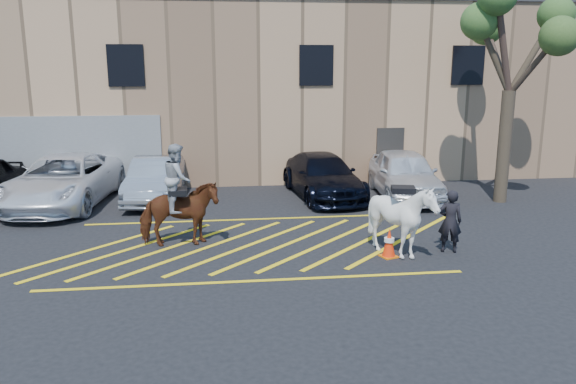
{
  "coord_description": "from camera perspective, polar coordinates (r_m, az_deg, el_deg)",
  "views": [
    {
      "loc": [
        -0.7,
        -14.41,
        4.7
      ],
      "look_at": [
        1.1,
        0.2,
        1.3
      ],
      "focal_mm": 35.0,
      "sensor_mm": 36.0,
      "label": 1
    }
  ],
  "objects": [
    {
      "name": "hatching_zone",
      "position": [
        14.89,
        -3.97,
        -5.41
      ],
      "size": [
        12.6,
        5.12,
        0.01
      ],
      "color": "yellow",
      "rests_on": "ground"
    },
    {
      "name": "car_silver_sedan",
      "position": [
        20.04,
        -13.29,
        1.26
      ],
      "size": [
        1.87,
        4.59,
        1.48
      ],
      "primitive_type": "imported",
      "rotation": [
        0.0,
        0.0,
        -0.07
      ],
      "color": "#9CA0AA",
      "rests_on": "ground"
    },
    {
      "name": "warehouse",
      "position": [
        26.43,
        -5.61,
        10.67
      ],
      "size": [
        32.42,
        10.2,
        7.3
      ],
      "color": "tan",
      "rests_on": "ground"
    },
    {
      "name": "saddled_white",
      "position": [
        14.04,
        11.49,
        -2.71
      ],
      "size": [
        1.87,
        2.02,
        1.91
      ],
      "color": "white",
      "rests_on": "ground"
    },
    {
      "name": "traffic_cone",
      "position": [
        14.12,
        10.23,
        -5.09
      ],
      "size": [
        0.49,
        0.49,
        0.73
      ],
      "color": "orange",
      "rests_on": "ground"
    },
    {
      "name": "car_white_suv",
      "position": [
        20.37,
        11.76,
        1.81
      ],
      "size": [
        2.4,
        5.09,
        1.68
      ],
      "primitive_type": "imported",
      "rotation": [
        0.0,
        0.0,
        -0.08
      ],
      "color": "white",
      "rests_on": "ground"
    },
    {
      "name": "ground",
      "position": [
        15.18,
        -4.03,
        -5.07
      ],
      "size": [
        90.0,
        90.0,
        0.0
      ],
      "primitive_type": "plane",
      "color": "black",
      "rests_on": "ground"
    },
    {
      "name": "mounted_bay",
      "position": [
        14.79,
        -11.06,
        -1.37
      ],
      "size": [
        2.09,
        1.03,
        2.7
      ],
      "color": "#593215",
      "rests_on": "ground"
    },
    {
      "name": "tree",
      "position": [
        20.31,
        21.97,
        14.9
      ],
      "size": [
        3.99,
        4.37,
        7.31
      ],
      "color": "#493E2C",
      "rests_on": "ground"
    },
    {
      "name": "car_blue_suv",
      "position": [
        20.14,
        3.54,
        1.65
      ],
      "size": [
        2.66,
        5.32,
        1.48
      ],
      "primitive_type": "imported",
      "rotation": [
        0.0,
        0.0,
        0.12
      ],
      "color": "black",
      "rests_on": "ground"
    },
    {
      "name": "handler",
      "position": [
        14.71,
        16.14,
        -2.87
      ],
      "size": [
        0.67,
        0.53,
        1.61
      ],
      "primitive_type": "imported",
      "rotation": [
        0.0,
        0.0,
        2.87
      ],
      "color": "black",
      "rests_on": "ground"
    },
    {
      "name": "car_white_pickup",
      "position": [
        20.31,
        -21.84,
        1.09
      ],
      "size": [
        3.44,
        6.28,
        1.67
      ],
      "primitive_type": "imported",
      "rotation": [
        0.0,
        0.0,
        -0.11
      ],
      "color": "white",
      "rests_on": "ground"
    }
  ]
}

